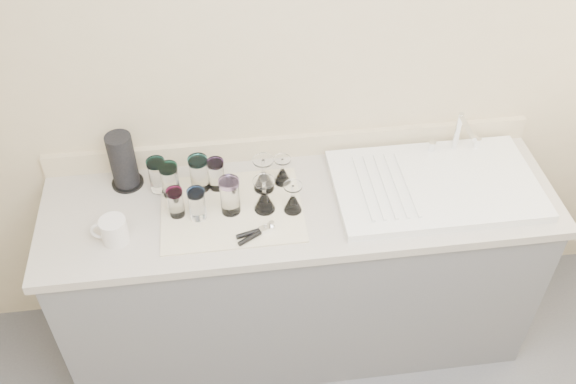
{
  "coord_description": "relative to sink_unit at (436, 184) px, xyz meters",
  "views": [
    {
      "loc": [
        -0.29,
        -0.61,
        2.68
      ],
      "look_at": [
        -0.06,
        1.15,
        1.0
      ],
      "focal_mm": 40.0,
      "sensor_mm": 36.0,
      "label": 1
    }
  ],
  "objects": [
    {
      "name": "sink_unit",
      "position": [
        0.0,
        0.0,
        0.0
      ],
      "size": [
        0.82,
        0.5,
        0.22
      ],
      "color": "white",
      "rests_on": "counter_unit"
    },
    {
      "name": "goblet_front_left",
      "position": [
        -0.7,
        -0.04,
        0.04
      ],
      "size": [
        0.08,
        0.08,
        0.15
      ],
      "color": "white",
      "rests_on": "dish_towel"
    },
    {
      "name": "tumbler_cyan",
      "position": [
        -0.95,
        0.11,
        0.07
      ],
      "size": [
        0.08,
        0.08,
        0.16
      ],
      "color": "white",
      "rests_on": "dish_towel"
    },
    {
      "name": "can_opener",
      "position": [
        -0.75,
        -0.17,
        -0.0
      ],
      "size": [
        0.15,
        0.1,
        0.02
      ],
      "color": "silver",
      "rests_on": "dish_towel"
    },
    {
      "name": "tumbler_extra",
      "position": [
        -1.11,
        0.13,
        0.06
      ],
      "size": [
        0.07,
        0.07,
        0.15
      ],
      "color": "white",
      "rests_on": "dish_towel"
    },
    {
      "name": "tumbler_blue",
      "position": [
        -0.96,
        -0.05,
        0.06
      ],
      "size": [
        0.07,
        0.07,
        0.13
      ],
      "color": "white",
      "rests_on": "dish_towel"
    },
    {
      "name": "dish_towel",
      "position": [
        -0.83,
        -0.02,
        -0.02
      ],
      "size": [
        0.55,
        0.42,
        0.01
      ],
      "primitive_type": "cube",
      "color": "white",
      "rests_on": "counter_unit"
    },
    {
      "name": "tumbler_teal",
      "position": [
        -1.06,
        0.1,
        0.06
      ],
      "size": [
        0.07,
        0.07,
        0.15
      ],
      "color": "white",
      "rests_on": "dish_towel"
    },
    {
      "name": "goblet_back_right",
      "position": [
        -0.61,
        0.11,
        0.03
      ],
      "size": [
        0.07,
        0.07,
        0.12
      ],
      "color": "white",
      "rests_on": "dish_towel"
    },
    {
      "name": "tumbler_purple",
      "position": [
        -0.88,
        0.11,
        0.06
      ],
      "size": [
        0.07,
        0.07,
        0.14
      ],
      "color": "white",
      "rests_on": "dish_towel"
    },
    {
      "name": "white_mug",
      "position": [
        -1.27,
        -0.12,
        0.03
      ],
      "size": [
        0.14,
        0.11,
        0.1
      ],
      "color": "silver",
      "rests_on": "counter_unit"
    },
    {
      "name": "goblet_front_right",
      "position": [
        -0.59,
        -0.06,
        0.03
      ],
      "size": [
        0.07,
        0.07,
        0.13
      ],
      "color": "white",
      "rests_on": "dish_towel"
    },
    {
      "name": "tumbler_magenta",
      "position": [
        -1.04,
        -0.02,
        0.05
      ],
      "size": [
        0.06,
        0.06,
        0.12
      ],
      "color": "white",
      "rests_on": "dish_towel"
    },
    {
      "name": "goblet_back_left",
      "position": [
        -0.69,
        0.08,
        0.04
      ],
      "size": [
        0.08,
        0.08,
        0.15
      ],
      "color": "white",
      "rests_on": "dish_towel"
    },
    {
      "name": "tumbler_lavender",
      "position": [
        -0.83,
        -0.03,
        0.07
      ],
      "size": [
        0.08,
        0.08,
        0.16
      ],
      "color": "white",
      "rests_on": "dish_towel"
    },
    {
      "name": "paper_towel_roll",
      "position": [
        -1.24,
        0.19,
        0.1
      ],
      "size": [
        0.13,
        0.13,
        0.24
      ],
      "color": "black",
      "rests_on": "counter_unit"
    },
    {
      "name": "counter_unit",
      "position": [
        -0.55,
        -0.0,
        -0.47
      ],
      "size": [
        2.06,
        0.62,
        0.9
      ],
      "color": "slate",
      "rests_on": "ground"
    }
  ]
}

